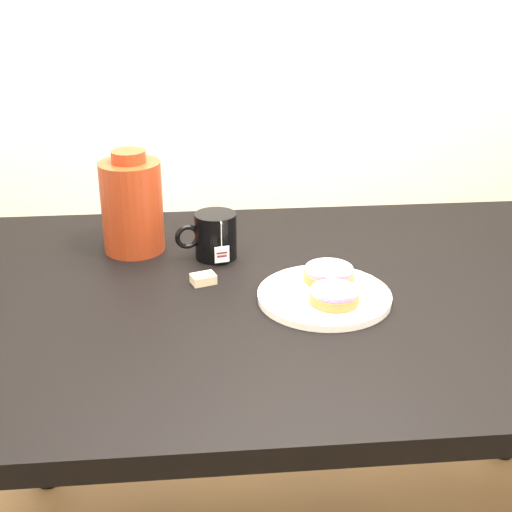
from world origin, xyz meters
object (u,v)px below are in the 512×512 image
at_px(plate, 324,295).
at_px(table, 312,328).
at_px(bagel_front, 335,296).
at_px(bagel_package, 132,205).
at_px(mug, 215,235).
at_px(bagel_back, 329,274).
at_px(teabag_pouch, 203,279).

bearing_deg(plate, table, 106.32).
relative_size(bagel_front, bagel_package, 0.56).
height_order(table, mug, mug).
height_order(bagel_back, bagel_front, same).
distance_m(mug, teabag_pouch, 0.13).
bearing_deg(teabag_pouch, table, -12.90).
xyz_separation_m(plate, bagel_front, (0.01, -0.04, 0.02)).
distance_m(plate, mug, 0.29).
relative_size(plate, bagel_back, 2.12).
bearing_deg(table, teabag_pouch, 167.10).
bearing_deg(plate, bagel_back, 71.36).
bearing_deg(mug, teabag_pouch, -114.60).
bearing_deg(plate, teabag_pouch, 157.67).
xyz_separation_m(bagel_back, bagel_front, (-0.01, -0.09, 0.00)).
distance_m(bagel_back, bagel_package, 0.44).
bearing_deg(bagel_back, mug, 142.77).
relative_size(mug, bagel_package, 0.63).
bearing_deg(bagel_front, bagel_back, 85.61).
distance_m(teabag_pouch, bagel_package, 0.24).
distance_m(table, bagel_back, 0.11).
xyz_separation_m(table, mug, (-0.18, 0.17, 0.13)).
bearing_deg(bagel_package, plate, -36.78).
distance_m(table, mug, 0.28).
bearing_deg(bagel_package, bagel_front, -39.61).
distance_m(bagel_front, teabag_pouch, 0.26).
bearing_deg(plate, bagel_front, -73.92).
distance_m(bagel_back, mug, 0.26).
xyz_separation_m(table, bagel_back, (0.03, 0.01, 0.11)).
height_order(plate, teabag_pouch, same).
bearing_deg(table, bagel_front, -73.79).
relative_size(bagel_back, mug, 0.85).
bearing_deg(bagel_front, teabag_pouch, 150.94).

